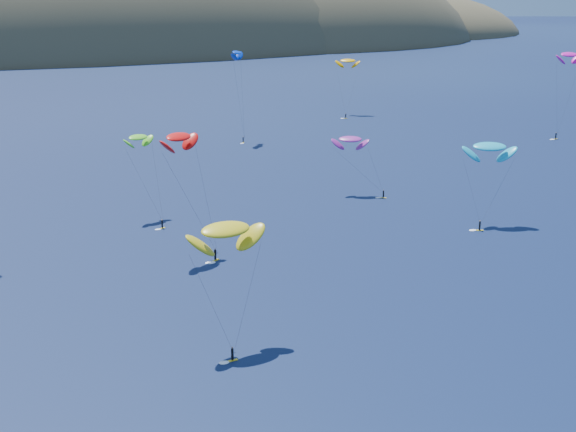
# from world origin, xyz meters

# --- Properties ---
(island) EXTENTS (730.00, 300.00, 210.00)m
(island) POSITION_xyz_m (39.40, 562.36, -10.74)
(island) COLOR #3D3526
(island) RESTS_ON ground
(kitesurfer_2) EXTENTS (11.12, 9.99, 18.59)m
(kitesurfer_2) POSITION_xyz_m (-22.40, 56.97, 15.62)
(kitesurfer_2) COLOR yellow
(kitesurfer_2) RESTS_ON ground
(kitesurfer_3) EXTENTS (7.42, 14.49, 18.14)m
(kitesurfer_3) POSITION_xyz_m (-19.81, 120.64, 16.20)
(kitesurfer_3) COLOR yellow
(kitesurfer_3) RESTS_ON ground
(kitesurfer_4) EXTENTS (7.08, 10.22, 28.04)m
(kitesurfer_4) POSITION_xyz_m (25.19, 188.82, 25.91)
(kitesurfer_4) COLOR yellow
(kitesurfer_4) RESTS_ON ground
(kitesurfer_5) EXTENTS (11.42, 10.13, 18.07)m
(kitesurfer_5) POSITION_xyz_m (43.37, 89.63, 15.21)
(kitesurfer_5) COLOR yellow
(kitesurfer_5) RESTS_ON ground
(kitesurfer_6) EXTENTS (9.82, 11.68, 14.58)m
(kitesurfer_6) POSITION_xyz_m (28.10, 120.11, 12.31)
(kitesurfer_6) COLOR yellow
(kitesurfer_6) RESTS_ON ground
(kitesurfer_8) EXTENTS (10.16, 5.40, 27.61)m
(kitesurfer_8) POSITION_xyz_m (119.06, 154.52, 24.95)
(kitesurfer_8) COLOR yellow
(kitesurfer_8) RESTS_ON ground
(kitesurfer_9) EXTENTS (9.32, 11.95, 23.25)m
(kitesurfer_9) POSITION_xyz_m (-18.20, 94.83, 20.80)
(kitesurfer_9) COLOR yellow
(kitesurfer_9) RESTS_ON ground
(kitesurfer_11) EXTENTS (11.33, 15.64, 21.04)m
(kitesurfer_11) POSITION_xyz_m (78.09, 220.72, 18.66)
(kitesurfer_11) COLOR yellow
(kitesurfer_11) RESTS_ON ground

